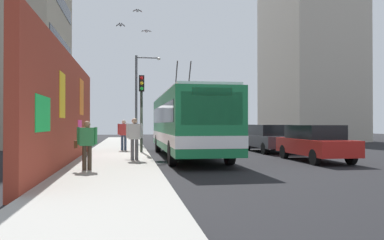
{
  "coord_description": "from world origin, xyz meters",
  "views": [
    {
      "loc": [
        -19.2,
        1.01,
        1.63
      ],
      "look_at": [
        0.76,
        -2.3,
        1.84
      ],
      "focal_mm": 35.77,
      "sensor_mm": 36.0,
      "label": 1
    }
  ],
  "objects_px": {
    "parked_car_red": "(315,142)",
    "parked_car_black": "(220,133)",
    "pedestrian_at_curb": "(135,135)",
    "street_lamp": "(139,93)",
    "city_bus": "(187,122)",
    "parked_car_dark_gray": "(269,138)",
    "pedestrian_midblock": "(124,132)",
    "pedestrian_near_wall": "(87,142)",
    "parked_car_champagne": "(239,135)",
    "traffic_light": "(142,100)"
  },
  "relations": [
    {
      "from": "parked_car_red",
      "to": "parked_car_black",
      "type": "height_order",
      "value": "same"
    },
    {
      "from": "pedestrian_at_curb",
      "to": "street_lamp",
      "type": "distance_m",
      "value": 13.67
    },
    {
      "from": "city_bus",
      "to": "parked_car_dark_gray",
      "type": "distance_m",
      "value": 5.92
    },
    {
      "from": "parked_car_red",
      "to": "parked_car_black",
      "type": "distance_m",
      "value": 17.38
    },
    {
      "from": "pedestrian_midblock",
      "to": "parked_car_red",
      "type": "bearing_deg",
      "value": -126.85
    },
    {
      "from": "parked_car_red",
      "to": "pedestrian_near_wall",
      "type": "relative_size",
      "value": 2.88
    },
    {
      "from": "city_bus",
      "to": "parked_car_champagne",
      "type": "distance_m",
      "value": 10.22
    },
    {
      "from": "parked_car_black",
      "to": "pedestrian_near_wall",
      "type": "bearing_deg",
      "value": 155.28
    },
    {
      "from": "parked_car_champagne",
      "to": "pedestrian_at_curb",
      "type": "distance_m",
      "value": 13.7
    },
    {
      "from": "parked_car_red",
      "to": "parked_car_dark_gray",
      "type": "height_order",
      "value": "same"
    },
    {
      "from": "pedestrian_near_wall",
      "to": "pedestrian_midblock",
      "type": "distance_m",
      "value": 9.18
    },
    {
      "from": "traffic_light",
      "to": "parked_car_dark_gray",
      "type": "bearing_deg",
      "value": -83.08
    },
    {
      "from": "parked_car_black",
      "to": "parked_car_champagne",
      "type": "bearing_deg",
      "value": -180.0
    },
    {
      "from": "pedestrian_midblock",
      "to": "traffic_light",
      "type": "height_order",
      "value": "traffic_light"
    },
    {
      "from": "pedestrian_at_curb",
      "to": "traffic_light",
      "type": "distance_m",
      "value": 4.67
    },
    {
      "from": "pedestrian_near_wall",
      "to": "parked_car_champagne",
      "type": "bearing_deg",
      "value": -32.91
    },
    {
      "from": "parked_car_dark_gray",
      "to": "traffic_light",
      "type": "bearing_deg",
      "value": 96.92
    },
    {
      "from": "parked_car_champagne",
      "to": "parked_car_dark_gray",
      "type": "bearing_deg",
      "value": -180.0
    },
    {
      "from": "parked_car_red",
      "to": "parked_car_champagne",
      "type": "xyz_separation_m",
      "value": [
        11.53,
        0.0,
        0.0
      ]
    },
    {
      "from": "city_bus",
      "to": "parked_car_black",
      "type": "relative_size",
      "value": 2.69
    },
    {
      "from": "parked_car_champagne",
      "to": "street_lamp",
      "type": "height_order",
      "value": "street_lamp"
    },
    {
      "from": "city_bus",
      "to": "pedestrian_midblock",
      "type": "height_order",
      "value": "city_bus"
    },
    {
      "from": "parked_car_red",
      "to": "pedestrian_near_wall",
      "type": "distance_m",
      "value": 9.79
    },
    {
      "from": "pedestrian_at_curb",
      "to": "street_lamp",
      "type": "xyz_separation_m",
      "value": [
        13.37,
        -0.54,
        2.83
      ]
    },
    {
      "from": "parked_car_dark_gray",
      "to": "pedestrian_near_wall",
      "type": "relative_size",
      "value": 2.91
    },
    {
      "from": "parked_car_red",
      "to": "parked_car_champagne",
      "type": "height_order",
      "value": "same"
    },
    {
      "from": "parked_car_red",
      "to": "pedestrian_midblock",
      "type": "distance_m",
      "value": 10.35
    },
    {
      "from": "pedestrian_near_wall",
      "to": "traffic_light",
      "type": "distance_m",
      "value": 7.95
    },
    {
      "from": "parked_car_champagne",
      "to": "street_lamp",
      "type": "distance_m",
      "value": 8.17
    },
    {
      "from": "pedestrian_at_curb",
      "to": "city_bus",
      "type": "bearing_deg",
      "value": -45.59
    },
    {
      "from": "parked_car_dark_gray",
      "to": "pedestrian_near_wall",
      "type": "xyz_separation_m",
      "value": [
        -8.38,
        9.34,
        0.23
      ]
    },
    {
      "from": "pedestrian_near_wall",
      "to": "pedestrian_at_curb",
      "type": "bearing_deg",
      "value": -26.36
    },
    {
      "from": "pedestrian_at_curb",
      "to": "parked_car_black",
      "type": "bearing_deg",
      "value": -24.41
    },
    {
      "from": "city_bus",
      "to": "pedestrian_near_wall",
      "type": "height_order",
      "value": "city_bus"
    },
    {
      "from": "city_bus",
      "to": "pedestrian_at_curb",
      "type": "relative_size",
      "value": 6.58
    },
    {
      "from": "city_bus",
      "to": "street_lamp",
      "type": "xyz_separation_m",
      "value": [
        10.85,
        2.03,
        2.26
      ]
    },
    {
      "from": "pedestrian_at_curb",
      "to": "street_lamp",
      "type": "height_order",
      "value": "street_lamp"
    },
    {
      "from": "parked_car_champagne",
      "to": "parked_car_red",
      "type": "bearing_deg",
      "value": 180.0
    },
    {
      "from": "parked_car_black",
      "to": "traffic_light",
      "type": "xyz_separation_m",
      "value": [
        -12.8,
        7.35,
        2.04
      ]
    },
    {
      "from": "pedestrian_near_wall",
      "to": "traffic_light",
      "type": "xyz_separation_m",
      "value": [
        7.48,
        -1.99,
        1.81
      ]
    },
    {
      "from": "parked_car_red",
      "to": "street_lamp",
      "type": "relative_size",
      "value": 0.68
    },
    {
      "from": "parked_car_black",
      "to": "traffic_light",
      "type": "distance_m",
      "value": 14.91
    },
    {
      "from": "pedestrian_midblock",
      "to": "street_lamp",
      "type": "bearing_deg",
      "value": -8.06
    },
    {
      "from": "pedestrian_near_wall",
      "to": "pedestrian_at_curb",
      "type": "xyz_separation_m",
      "value": [
        3.16,
        -1.57,
        0.1
      ]
    },
    {
      "from": "parked_car_dark_gray",
      "to": "pedestrian_midblock",
      "type": "distance_m",
      "value": 8.32
    },
    {
      "from": "parked_car_champagne",
      "to": "street_lamp",
      "type": "bearing_deg",
      "value": 73.84
    },
    {
      "from": "pedestrian_midblock",
      "to": "traffic_light",
      "type": "bearing_deg",
      "value": -150.24
    },
    {
      "from": "parked_car_champagne",
      "to": "pedestrian_near_wall",
      "type": "bearing_deg",
      "value": 147.09
    },
    {
      "from": "pedestrian_near_wall",
      "to": "traffic_light",
      "type": "relative_size",
      "value": 0.39
    },
    {
      "from": "parked_car_dark_gray",
      "to": "street_lamp",
      "type": "xyz_separation_m",
      "value": [
        8.15,
        7.23,
        3.16
      ]
    }
  ]
}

